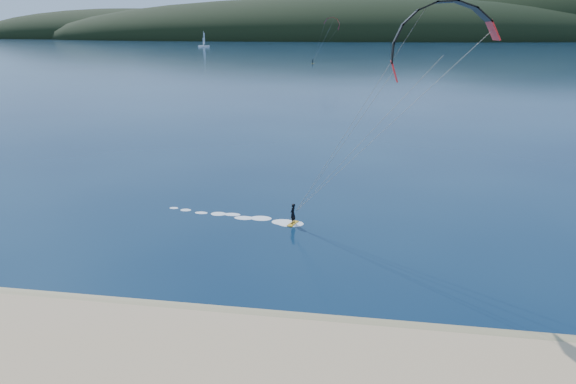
{
  "coord_description": "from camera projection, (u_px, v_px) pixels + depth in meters",
  "views": [
    {
      "loc": [
        5.3,
        -16.6,
        13.57
      ],
      "look_at": [
        1.07,
        10.0,
        5.0
      ],
      "focal_mm": 31.96,
      "sensor_mm": 36.0,
      "label": 1
    }
  ],
  "objects": [
    {
      "name": "kitesurfer_near",
      "position": [
        428.0,
        67.0,
        29.24
      ],
      "size": [
        23.07,
        6.76,
        15.55
      ],
      "color": "#C99017",
      "rests_on": "ground"
    },
    {
      "name": "sailboat",
      "position": [
        204.0,
        46.0,
        411.72
      ],
      "size": [
        8.79,
        5.79,
        12.79
      ],
      "color": "white",
      "rests_on": "ground"
    },
    {
      "name": "headland",
      "position": [
        370.0,
        39.0,
        721.84
      ],
      "size": [
        1200.0,
        310.0,
        140.0
      ],
      "color": "black",
      "rests_on": "ground"
    },
    {
      "name": "ground",
      "position": [
        223.0,
        384.0,
        20.53
      ],
      "size": [
        1800.0,
        1800.0,
        0.0
      ],
      "primitive_type": "plane",
      "color": "#061832",
      "rests_on": "ground"
    },
    {
      "name": "wet_sand",
      "position": [
        248.0,
        322.0,
        24.75
      ],
      "size": [
        220.0,
        2.5,
        0.1
      ],
      "color": "olive",
      "rests_on": "ground"
    },
    {
      "name": "kitesurfer_far",
      "position": [
        331.0,
        26.0,
        204.19
      ],
      "size": [
        12.06,
        5.33,
        17.76
      ],
      "color": "#C99017",
      "rests_on": "ground"
    }
  ]
}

